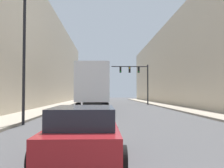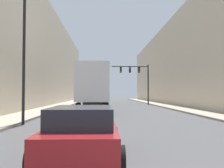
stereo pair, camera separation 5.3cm
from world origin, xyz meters
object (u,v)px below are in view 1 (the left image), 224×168
object	(u,v)px
sedan_car	(84,133)
street_lamp	(24,36)
traffic_signal_gantry	(138,76)
semi_truck	(95,87)

from	to	relation	value
sedan_car	street_lamp	xyz separation A→B (m)	(-3.86, 7.15, 4.27)
sedan_car	traffic_signal_gantry	xyz separation A→B (m)	(6.02, 32.07, 3.78)
semi_truck	street_lamp	size ratio (longest dim) A/B	1.78
traffic_signal_gantry	street_lamp	size ratio (longest dim) A/B	0.79
semi_truck	sedan_car	size ratio (longest dim) A/B	3.30
sedan_car	traffic_signal_gantry	distance (m)	32.85
sedan_car	traffic_signal_gantry	size ratio (longest dim) A/B	0.68
semi_truck	street_lamp	xyz separation A→B (m)	(-3.58, -10.86, 2.61)
semi_truck	traffic_signal_gantry	xyz separation A→B (m)	(6.30, 14.06, 2.11)
semi_truck	traffic_signal_gantry	bearing A→B (deg)	65.87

